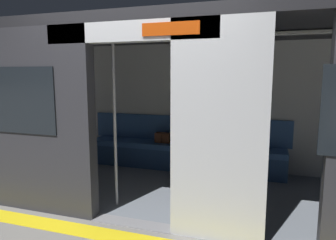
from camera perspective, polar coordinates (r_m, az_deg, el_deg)
The scene contains 9 objects.
ground_plane at distance 3.58m, azimuth -6.59°, elevation -18.59°, with size 60.00×60.00×0.00m, color gray.
platform_edge_strip at distance 3.34m, azimuth -8.88°, elevation -20.69°, with size 8.00×0.24×0.01m, color yellow.
train_car at distance 4.22m, azimuth -1.42°, elevation 6.50°, with size 6.40×2.53×2.26m.
bench_seat at distance 5.25m, azimuth 2.62°, elevation -5.69°, with size 3.37×0.44×0.44m.
person_seated at distance 5.10m, azimuth 3.62°, elevation -2.36°, with size 0.55×0.71×1.17m.
handbag at distance 5.37m, azimuth -0.97°, elevation -3.29°, with size 0.26×0.15×0.17m.
book at distance 5.19m, azimuth 8.19°, elevation -4.59°, with size 0.15×0.22×0.03m, color #33723F.
grab_pole_door at distance 3.77m, azimuth -9.86°, elevation -0.23°, with size 0.04×0.04×2.12m, color silver.
grab_pole_far at distance 3.60m, azimuth 2.57°, elevation -0.50°, with size 0.04×0.04×2.12m, color silver.
Camera 1 is at (-1.35, 2.88, 1.63)m, focal length 32.81 mm.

